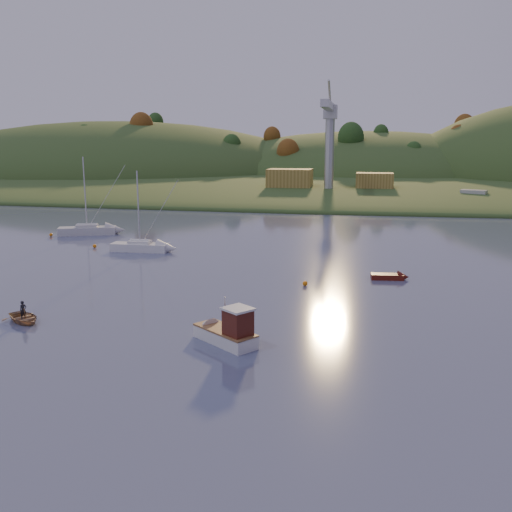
% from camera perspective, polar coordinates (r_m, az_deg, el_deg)
% --- Properties ---
extents(ground, '(500.00, 500.00, 0.00)m').
position_cam_1_polar(ground, '(27.76, -17.38, -19.59)').
color(ground, '#3D4765').
rests_on(ground, ground).
extents(far_shore, '(620.00, 220.00, 1.50)m').
position_cam_1_polar(far_shore, '(251.34, 8.66, 8.07)').
color(far_shore, '#314A1D').
rests_on(far_shore, ground).
extents(shore_slope, '(640.00, 150.00, 7.00)m').
position_cam_1_polar(shore_slope, '(186.57, 7.65, 6.98)').
color(shore_slope, '#314A1D').
rests_on(shore_slope, ground).
extents(hill_left, '(170.00, 140.00, 44.00)m').
position_cam_1_polar(hill_left, '(243.54, -13.59, 7.78)').
color(hill_left, '#314A1D').
rests_on(hill_left, ground).
extents(hill_center, '(140.00, 120.00, 36.00)m').
position_cam_1_polar(hill_center, '(231.09, 10.90, 7.72)').
color(hill_center, '#314A1D').
rests_on(hill_center, ground).
extents(hillside_trees, '(280.00, 50.00, 32.00)m').
position_cam_1_polar(hillside_trees, '(206.49, 8.03, 7.39)').
color(hillside_trees, '#194318').
rests_on(hillside_trees, ground).
extents(wharf, '(42.00, 16.00, 2.40)m').
position_cam_1_polar(wharf, '(143.40, 8.51, 6.14)').
color(wharf, slate).
rests_on(wharf, ground).
extents(shed_west, '(11.00, 8.00, 4.80)m').
position_cam_1_polar(shed_west, '(145.35, 3.40, 7.73)').
color(shed_west, olive).
rests_on(shed_west, wharf).
extents(shed_east, '(9.00, 7.00, 4.00)m').
position_cam_1_polar(shed_east, '(144.97, 11.77, 7.35)').
color(shed_east, olive).
rests_on(shed_east, wharf).
extents(dock_crane, '(3.20, 28.00, 20.30)m').
position_cam_1_polar(dock_crane, '(139.44, 7.37, 12.60)').
color(dock_crane, '#B7B7BC').
rests_on(dock_crane, wharf).
extents(fishing_boat, '(5.96, 5.18, 3.87)m').
position_cam_1_polar(fishing_boat, '(41.01, -3.45, -7.40)').
color(fishing_boat, silver).
rests_on(fishing_boat, ground).
extents(sailboat_near, '(8.83, 5.47, 11.78)m').
position_cam_1_polar(sailboat_near, '(91.14, -16.53, 2.54)').
color(sailboat_near, silver).
rests_on(sailboat_near, ground).
extents(sailboat_far, '(7.54, 2.39, 10.40)m').
position_cam_1_polar(sailboat_far, '(75.60, -11.53, 0.99)').
color(sailboat_far, silver).
rests_on(sailboat_far, ground).
extents(canoe, '(4.45, 4.16, 0.75)m').
position_cam_1_polar(canoe, '(48.86, -22.20, -5.73)').
color(canoe, '#9C7856').
rests_on(canoe, ground).
extents(paddler, '(0.60, 0.65, 1.49)m').
position_cam_1_polar(paddler, '(48.75, -22.23, -5.32)').
color(paddler, black).
rests_on(paddler, ground).
extents(red_tender, '(3.99, 1.71, 1.32)m').
position_cam_1_polar(red_tender, '(60.78, 13.68, -2.03)').
color(red_tender, '#54140C').
rests_on(red_tender, ground).
extents(work_vessel, '(13.57, 9.16, 3.29)m').
position_cam_1_polar(work_vessel, '(138.47, 20.90, 5.32)').
color(work_vessel, '#505969').
rests_on(work_vessel, ground).
extents(buoy_1, '(0.50, 0.50, 0.50)m').
position_cam_1_polar(buoy_1, '(56.63, 4.93, -2.75)').
color(buoy_1, orange).
rests_on(buoy_1, ground).
extents(buoy_2, '(0.50, 0.50, 0.50)m').
position_cam_1_polar(buoy_2, '(91.18, -19.82, 2.02)').
color(buoy_2, orange).
rests_on(buoy_2, ground).
extents(buoy_3, '(0.50, 0.50, 0.50)m').
position_cam_1_polar(buoy_3, '(79.50, -15.84, 0.97)').
color(buoy_3, orange).
rests_on(buoy_3, ground).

